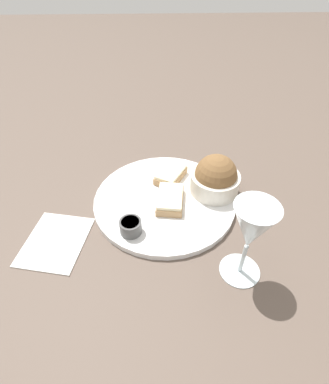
# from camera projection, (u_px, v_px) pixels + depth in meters

# --- Properties ---
(ground_plane) EXTENTS (4.00, 4.00, 0.00)m
(ground_plane) POSITION_uv_depth(u_px,v_px,m) (164.00, 203.00, 0.72)
(ground_plane) COLOR brown
(dinner_plate) EXTENTS (0.33, 0.33, 0.01)m
(dinner_plate) POSITION_uv_depth(u_px,v_px,m) (164.00, 200.00, 0.71)
(dinner_plate) COLOR white
(dinner_plate) RESTS_ON ground_plane
(salad_bowl) EXTENTS (0.12, 0.12, 0.10)m
(salad_bowl) POSITION_uv_depth(u_px,v_px,m) (215.00, 178.00, 0.70)
(salad_bowl) COLOR silver
(salad_bowl) RESTS_ON dinner_plate
(sauce_ramekin) EXTENTS (0.05, 0.05, 0.03)m
(sauce_ramekin) POSITION_uv_depth(u_px,v_px,m) (131.00, 226.00, 0.62)
(sauce_ramekin) COLOR #4C4C4C
(sauce_ramekin) RESTS_ON dinner_plate
(cheese_toast_near) EXTENTS (0.10, 0.07, 0.03)m
(cheese_toast_near) POSITION_uv_depth(u_px,v_px,m) (170.00, 199.00, 0.69)
(cheese_toast_near) COLOR tan
(cheese_toast_near) RESTS_ON dinner_plate
(cheese_toast_far) EXTENTS (0.10, 0.09, 0.03)m
(cheese_toast_far) POSITION_uv_depth(u_px,v_px,m) (171.00, 175.00, 0.75)
(cheese_toast_far) COLOR tan
(cheese_toast_far) RESTS_ON dinner_plate
(wine_glass) EXTENTS (0.08, 0.08, 0.17)m
(wine_glass) POSITION_uv_depth(u_px,v_px,m) (251.00, 231.00, 0.50)
(wine_glass) COLOR silver
(wine_glass) RESTS_ON ground_plane
(napkin) EXTENTS (0.17, 0.15, 0.01)m
(napkin) POSITION_uv_depth(u_px,v_px,m) (55.00, 241.00, 0.63)
(napkin) COLOR white
(napkin) RESTS_ON ground_plane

